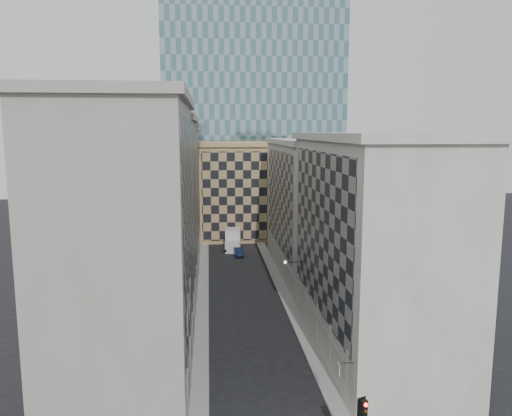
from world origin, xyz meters
TOP-DOWN VIEW (x-y plane):
  - sidewalk_west at (-5.25, 30.00)m, footprint 1.50×100.00m
  - sidewalk_east at (5.25, 30.00)m, footprint 1.50×100.00m
  - bldg_left_a at (-10.88, 11.00)m, footprint 10.80×22.80m
  - bldg_left_b at (-10.88, 33.00)m, footprint 10.80×22.80m
  - bldg_left_c at (-10.88, 55.00)m, footprint 10.80×22.80m
  - bldg_right_a at (10.88, 15.00)m, footprint 10.80×26.80m
  - bldg_right_b at (10.89, 42.00)m, footprint 10.80×28.80m
  - tan_block at (2.00, 67.90)m, footprint 16.80×14.80m
  - church_tower at (0.00, 82.00)m, footprint 7.20×7.20m
  - flagpoles_left at (-5.90, 6.00)m, footprint 0.10×6.33m
  - bracket_lamp at (4.38, 24.00)m, footprint 1.98×0.36m
  - box_truck at (-0.14, 56.80)m, footprint 3.17×6.62m
  - dark_car at (0.55, 51.89)m, footprint 1.66×4.16m
  - shop_sign at (4.95, 3.00)m, footprint 1.22×0.79m

SIDE VIEW (x-z plane):
  - sidewalk_west at x=-5.25m, z-range 0.00..0.15m
  - sidewalk_east at x=5.25m, z-range 0.00..0.15m
  - dark_car at x=0.55m, z-range 0.00..1.34m
  - box_truck at x=-0.14m, z-range -0.23..3.29m
  - shop_sign at x=4.95m, z-range 3.39..4.27m
  - bracket_lamp at x=4.38m, z-range 6.02..6.38m
  - flagpoles_left at x=-5.90m, z-range 6.83..9.17m
  - tan_block at x=2.00m, z-range 0.04..18.84m
  - bldg_right_b at x=10.89m, z-range 0.00..19.70m
  - bldg_right_a at x=10.88m, z-range -0.03..20.67m
  - bldg_left_c at x=-10.88m, z-range -0.02..21.68m
  - bldg_left_b at x=-10.88m, z-range -0.03..22.67m
  - bldg_left_a at x=-10.88m, z-range -0.03..23.67m
  - church_tower at x=0.00m, z-range 1.20..52.70m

